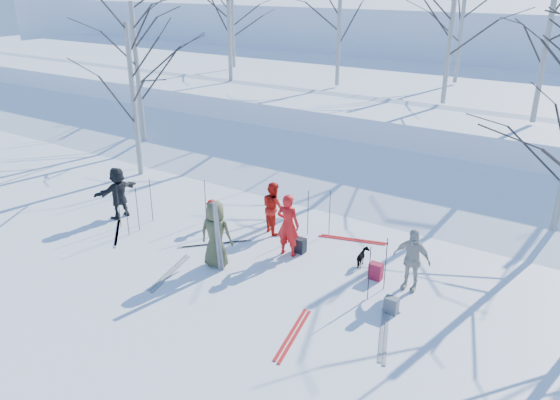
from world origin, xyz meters
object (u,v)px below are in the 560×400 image
Objects in this scene: backpack_grey at (391,305)px; backpack_dark at (299,245)px; skier_olive_center at (216,234)px; skier_grey_west at (118,193)px; skier_red_seated at (212,214)px; skier_red_north at (288,225)px; skier_cream_east at (412,259)px; skier_redor_behind at (273,207)px; backpack_red at (376,271)px; dog at (363,258)px.

backpack_dark reaches higher than backpack_grey.
skier_olive_center reaches higher than skier_grey_west.
skier_red_seated is 2.18× the size of backpack_dark.
skier_olive_center is 1.09× the size of skier_grey_west.
skier_red_north is 4.28× the size of backpack_dark.
skier_red_north is (1.20, 1.48, -0.02)m from skier_olive_center.
skier_olive_center is 2.00× the size of skier_red_seated.
skier_red_seated is 2.96m from backpack_dark.
skier_olive_center is 2.34m from backpack_dark.
skier_olive_center is 4.37× the size of backpack_dark.
skier_red_seated is (-1.57, 1.70, -0.44)m from skier_olive_center.
backpack_grey is (8.98, -0.31, -0.61)m from skier_grey_west.
skier_olive_center reaches higher than skier_cream_east.
skier_redor_behind is 3.61× the size of backpack_red.
skier_grey_west is 8.16m from backpack_red.
skier_olive_center reaches higher than backpack_red.
backpack_grey is at bearing 94.33° from skier_grey_west.
skier_cream_east is 2.80× the size of dog.
skier_cream_east is at bearing -2.71° from backpack_dark.
backpack_grey is 0.95× the size of backpack_dark.
skier_redor_behind is at bearing -21.48° from dog.
dog is at bearing -162.76° from skier_olive_center.
skier_olive_center is at bearing 19.29° from dog.
skier_red_north is 3.59m from backpack_grey.
skier_grey_west is 5.92m from backpack_dark.
skier_redor_behind is 2.74× the size of dog.
skier_redor_behind is at bearing 166.57° from backpack_red.
skier_red_north is 3.10× the size of dog.
skier_grey_west is 4.00× the size of backpack_dark.
backpack_grey is at bearing -22.87° from backpack_dark.
skier_grey_west is 7.68m from dog.
skier_redor_behind is 1.56m from backpack_dark.
skier_red_seated is at bearing -178.76° from backpack_dark.
skier_red_seated is 5.25m from backpack_red.
skier_olive_center is at bearing 116.28° from skier_redor_behind.
skier_grey_west is at bearing -24.38° from skier_olive_center.
backpack_dark is (-2.29, 0.18, -0.01)m from backpack_red.
backpack_dark is (2.95, 0.06, -0.24)m from skier_red_seated.
skier_cream_east is at bearing -94.15° from skier_red_seated.
skier_red_seated is 2.08× the size of backpack_red.
backpack_red is at bearing 130.72° from dog.
backpack_dark is at bearing 175.47° from backpack_red.
skier_red_north is 1.13× the size of skier_redor_behind.
backpack_grey is (0.04, -1.19, -0.58)m from skier_cream_east.
dog is (7.55, 1.25, -0.57)m from skier_grey_west.
skier_red_seated is (-2.76, 0.21, -0.42)m from skier_red_north.
skier_red_north reaches higher than skier_red_seated.
skier_cream_east is (4.52, 1.61, -0.10)m from skier_olive_center.
skier_grey_west is 9.01m from backpack_grey.
skier_olive_center is 2.35m from skier_red_seated.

